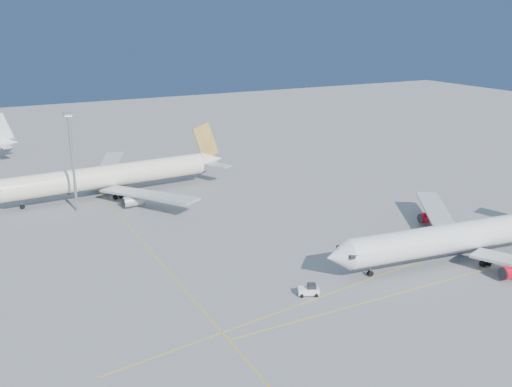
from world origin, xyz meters
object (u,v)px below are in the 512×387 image
Objects in this scene: airliner_virgin at (476,235)px; pushback_tug at (309,290)px; light_mast at (72,154)px; airliner_etihad at (114,176)px.

pushback_tug is at bearing -175.91° from airliner_virgin.
airliner_virgin is 38.25m from pushback_tug.
light_mast is (-27.08, 64.57, 13.58)m from pushback_tug.
light_mast is at bearing -144.43° from airliner_etihad.
pushback_tug is at bearing -81.94° from airliner_etihad.
pushback_tug is 0.16× the size of light_mast.
airliner_virgin is at bearing -58.47° from airliner_etihad.
light_mast is (-11.82, -9.61, 9.22)m from airliner_etihad.
airliner_etihad is 16.48× the size of pushback_tug.
airliner_virgin is 93.33m from light_mast.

